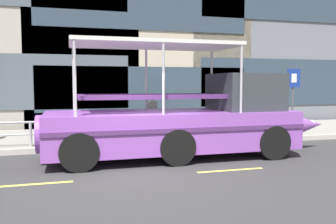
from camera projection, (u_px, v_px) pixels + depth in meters
ground_plane at (134, 171)px, 9.01m from camera, size 120.00×120.00×0.00m
sidewalk at (110, 136)px, 14.38m from camera, size 32.00×4.80×0.18m
curb_edge at (118, 147)px, 11.98m from camera, size 32.00×0.18×0.18m
lane_centreline at (138, 177)px, 8.49m from camera, size 25.80×0.12×0.01m
curb_guardrail at (157, 125)px, 12.64m from camera, size 11.86×0.09×0.82m
parking_sign at (293, 89)px, 14.71m from camera, size 0.60×0.12×2.63m
duck_tour_boat at (189, 121)px, 10.86m from camera, size 9.18×2.56×3.39m
pedestrian_near_bow at (231, 110)px, 14.82m from camera, size 0.29×0.40×1.56m
pedestrian_mid_left at (152, 112)px, 13.18m from camera, size 0.43×0.29×1.63m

